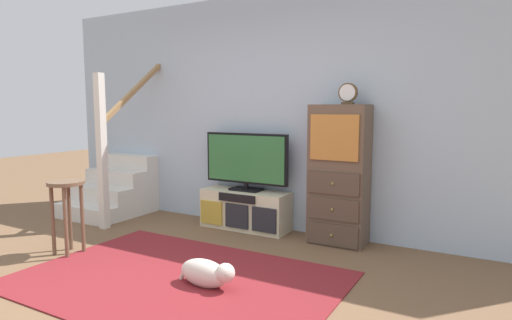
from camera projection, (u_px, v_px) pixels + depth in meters
ground_plane at (122, 310)px, 3.03m from camera, size 20.00×20.00×0.00m
back_wall at (279, 113)px, 5.00m from camera, size 6.40×0.12×2.70m
area_rug at (177, 280)px, 3.55m from camera, size 2.60×1.80×0.01m
media_console at (245, 210)px, 5.05m from camera, size 1.05×0.38×0.45m
television at (246, 160)px, 5.00m from camera, size 1.06×0.22×0.67m
side_cabinet at (339, 175)px, 4.45m from camera, size 0.58×0.38×1.44m
desk_clock at (348, 94)px, 4.30m from camera, size 0.19×0.08×0.21m
staircase at (125, 183)px, 5.99m from camera, size 1.00×1.36×2.20m
bar_stool_near at (67, 200)px, 4.14m from camera, size 0.34×0.34×0.71m
dog at (207, 273)px, 3.40m from camera, size 0.54×0.22×0.23m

